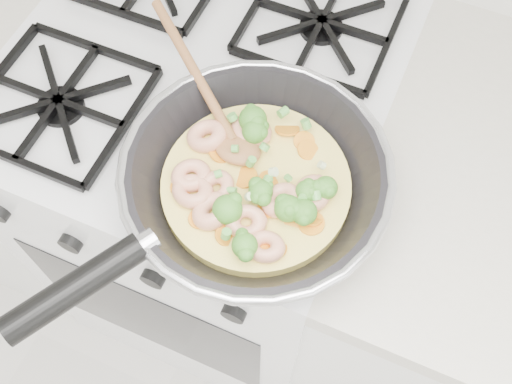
% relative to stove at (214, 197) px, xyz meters
% --- Properties ---
extents(stove, '(0.60, 0.60, 0.92)m').
position_rel_stove_xyz_m(stove, '(0.00, 0.00, 0.00)').
color(stove, white).
rests_on(stove, ground).
extents(skillet, '(0.41, 0.49, 0.10)m').
position_rel_stove_xyz_m(skillet, '(0.18, -0.18, 0.50)').
color(skillet, black).
rests_on(skillet, stove).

